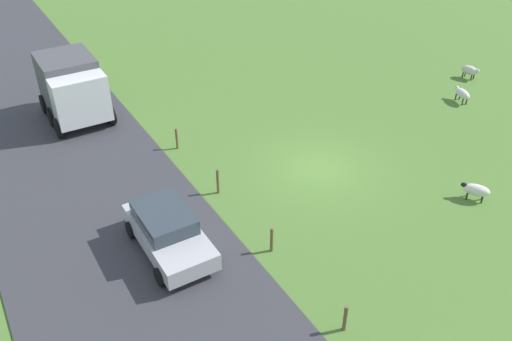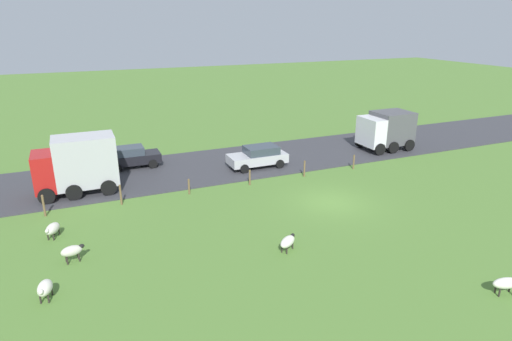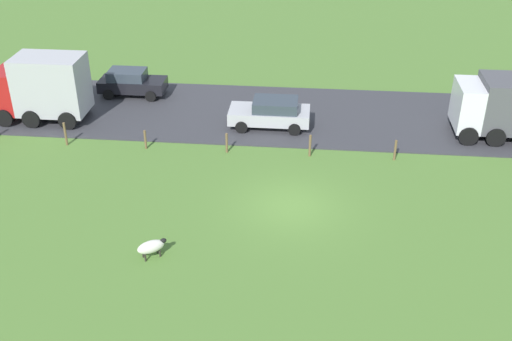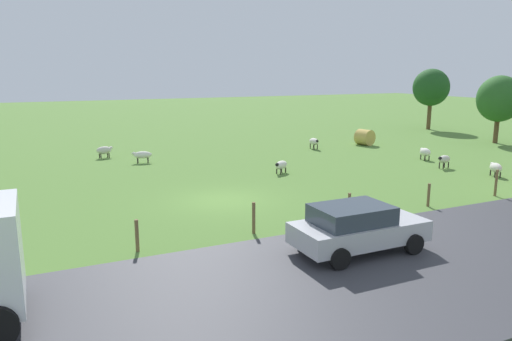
{
  "view_description": "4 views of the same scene",
  "coord_description": "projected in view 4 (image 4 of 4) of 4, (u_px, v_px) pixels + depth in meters",
  "views": [
    {
      "loc": [
        12.51,
        15.43,
        13.1
      ],
      "look_at": [
        3.82,
        0.96,
        1.76
      ],
      "focal_mm": 37.44,
      "sensor_mm": 36.0,
      "label": 1
    },
    {
      "loc": [
        -20.17,
        13.61,
        10.39
      ],
      "look_at": [
        2.12,
        4.06,
        1.9
      ],
      "focal_mm": 30.37,
      "sensor_mm": 36.0,
      "label": 2
    },
    {
      "loc": [
        -22.48,
        -0.68,
        14.5
      ],
      "look_at": [
        0.2,
        1.54,
        1.56
      ],
      "focal_mm": 43.58,
      "sensor_mm": 36.0,
      "label": 3
    },
    {
      "loc": [
        19.57,
        -7.64,
        5.7
      ],
      "look_at": [
        -0.11,
        1.65,
        1.2
      ],
      "focal_mm": 33.96,
      "sensor_mm": 36.0,
      "label": 4
    }
  ],
  "objects": [
    {
      "name": "car_0",
      "position": [
        357.0,
        227.0,
        15.25
      ],
      "size": [
        2.13,
        4.29,
        1.53
      ],
      "color": "#B7B7BC",
      "rests_on": "road_strip"
    },
    {
      "name": "sheep_5",
      "position": [
        142.0,
        155.0,
        30.38
      ],
      "size": [
        0.73,
        1.28,
        0.73
      ],
      "color": "silver",
      "rests_on": "ground_plane"
    },
    {
      "name": "sheep_2",
      "position": [
        496.0,
        168.0,
        26.47
      ],
      "size": [
        1.16,
        0.92,
        0.75
      ],
      "color": "silver",
      "rests_on": "ground_plane"
    },
    {
      "name": "fence_post_3",
      "position": [
        429.0,
        195.0,
        20.61
      ],
      "size": [
        0.12,
        0.12,
        1.0
      ],
      "primitive_type": "cylinder",
      "color": "brown",
      "rests_on": "ground_plane"
    },
    {
      "name": "fence_post_0",
      "position": [
        137.0,
        236.0,
        15.44
      ],
      "size": [
        0.12,
        0.12,
        1.06
      ],
      "primitive_type": "cylinder",
      "color": "brown",
      "rests_on": "ground_plane"
    },
    {
      "name": "sheep_6",
      "position": [
        444.0,
        159.0,
        28.63
      ],
      "size": [
        0.64,
        1.08,
        0.79
      ],
      "color": "beige",
      "rests_on": "ground_plane"
    },
    {
      "name": "sheep_4",
      "position": [
        425.0,
        152.0,
        31.37
      ],
      "size": [
        1.09,
        0.73,
        0.79
      ],
      "color": "silver",
      "rests_on": "ground_plane"
    },
    {
      "name": "fence_post_4",
      "position": [
        496.0,
        183.0,
        22.31
      ],
      "size": [
        0.12,
        0.12,
        1.24
      ],
      "primitive_type": "cylinder",
      "color": "brown",
      "rests_on": "ground_plane"
    },
    {
      "name": "sheep_0",
      "position": [
        281.0,
        165.0,
        27.3
      ],
      "size": [
        0.99,
        1.15,
        0.71
      ],
      "color": "silver",
      "rests_on": "ground_plane"
    },
    {
      "name": "ground_plane",
      "position": [
        224.0,
        200.0,
        21.68
      ],
      "size": [
        160.0,
        160.0,
        0.0
      ],
      "primitive_type": "plane",
      "color": "#517A33"
    },
    {
      "name": "sheep_1",
      "position": [
        314.0,
        142.0,
        35.79
      ],
      "size": [
        1.29,
        0.62,
        0.81
      ],
      "color": "silver",
      "rests_on": "ground_plane"
    },
    {
      "name": "fence_post_1",
      "position": [
        254.0,
        218.0,
        17.16
      ],
      "size": [
        0.12,
        0.12,
        1.15
      ],
      "primitive_type": "cylinder",
      "color": "brown",
      "rests_on": "ground_plane"
    },
    {
      "name": "tree_2",
      "position": [
        431.0,
        88.0,
        47.15
      ],
      "size": [
        3.48,
        3.48,
        5.9
      ],
      "color": "brown",
      "rests_on": "ground_plane"
    },
    {
      "name": "fence_post_2",
      "position": [
        349.0,
        206.0,
        18.89
      ],
      "size": [
        0.12,
        0.12,
        1.03
      ],
      "primitive_type": "cylinder",
      "color": "brown",
      "rests_on": "ground_plane"
    },
    {
      "name": "tree_1",
      "position": [
        499.0,
        99.0,
        38.14
      ],
      "size": [
        3.42,
        3.42,
        5.35
      ],
      "color": "brown",
      "rests_on": "ground_plane"
    },
    {
      "name": "hay_bale_0",
      "position": [
        365.0,
        137.0,
        37.68
      ],
      "size": [
        1.39,
        1.44,
        1.22
      ],
      "primitive_type": "cylinder",
      "rotation": [
        1.57,
        0.0,
        1.79
      ],
      "color": "tan",
      "rests_on": "ground_plane"
    },
    {
      "name": "sheep_3",
      "position": [
        104.0,
        150.0,
        32.08
      ],
      "size": [
        0.71,
        1.15,
        0.78
      ],
      "color": "beige",
      "rests_on": "ground_plane"
    },
    {
      "name": "road_strip",
      "position": [
        348.0,
        280.0,
        13.37
      ],
      "size": [
        8.0,
        80.0,
        0.06
      ],
      "primitive_type": "cube",
      "color": "#38383D",
      "rests_on": "ground_plane"
    }
  ]
}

